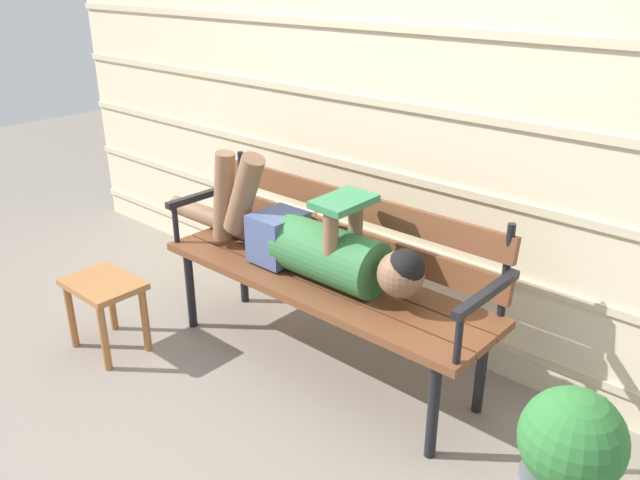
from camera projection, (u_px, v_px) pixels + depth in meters
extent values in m
plane|color=gray|center=(299.00, 377.00, 2.93)|extent=(12.00, 12.00, 0.00)
cube|color=beige|center=(394.00, 103.00, 2.93)|extent=(5.07, 0.06, 2.30)
cube|color=beige|center=(382.00, 297.00, 3.29)|extent=(5.07, 0.02, 0.04)
cube|color=beige|center=(384.00, 238.00, 3.16)|extent=(5.07, 0.02, 0.04)
cube|color=beige|center=(387.00, 174.00, 3.03)|extent=(5.07, 0.02, 0.04)
cube|color=beige|center=(390.00, 104.00, 2.90)|extent=(5.07, 0.02, 0.04)
cube|color=beige|center=(393.00, 28.00, 2.77)|extent=(5.07, 0.02, 0.04)
cube|color=brown|center=(296.00, 293.00, 2.75)|extent=(1.65, 0.14, 0.04)
cube|color=brown|center=(320.00, 281.00, 2.86)|extent=(1.65, 0.14, 0.04)
cube|color=brown|center=(342.00, 270.00, 2.96)|extent=(1.65, 0.14, 0.04)
cube|color=brown|center=(353.00, 240.00, 2.97)|extent=(1.58, 0.05, 0.11)
cube|color=brown|center=(354.00, 204.00, 2.90)|extent=(1.58, 0.05, 0.11)
cylinder|color=black|center=(242.00, 187.00, 3.39)|extent=(0.03, 0.03, 0.39)
cylinder|color=black|center=(506.00, 271.00, 2.47)|extent=(0.03, 0.03, 0.39)
cylinder|color=black|center=(190.00, 290.00, 3.27)|extent=(0.04, 0.04, 0.42)
cylinder|color=black|center=(433.00, 411.00, 2.38)|extent=(0.04, 0.04, 0.42)
cylinder|color=black|center=(243.00, 267.00, 3.51)|extent=(0.04, 0.04, 0.42)
cylinder|color=black|center=(481.00, 369.00, 2.63)|extent=(0.04, 0.04, 0.42)
cube|color=black|center=(203.00, 195.00, 3.26)|extent=(0.04, 0.44, 0.03)
cylinder|color=black|center=(176.00, 223.00, 3.18)|extent=(0.03, 0.03, 0.20)
cube|color=black|center=(487.00, 294.00, 2.28)|extent=(0.04, 0.44, 0.03)
cylinder|color=black|center=(459.00, 338.00, 2.20)|extent=(0.03, 0.03, 0.20)
cylinder|color=#33703D|center=(329.00, 255.00, 2.77)|extent=(0.50, 0.25, 0.25)
cube|color=#475684|center=(278.00, 236.00, 2.96)|extent=(0.20, 0.24, 0.22)
sphere|color=brown|center=(401.00, 274.00, 2.53)|extent=(0.19, 0.19, 0.19)
sphere|color=black|center=(405.00, 268.00, 2.50)|extent=(0.16, 0.16, 0.16)
cylinder|color=brown|center=(244.00, 194.00, 2.94)|extent=(0.26, 0.11, 0.41)
cylinder|color=brown|center=(224.00, 196.00, 3.05)|extent=(0.15, 0.09, 0.44)
cylinder|color=brown|center=(222.00, 222.00, 3.32)|extent=(0.79, 0.10, 0.10)
cylinder|color=brown|center=(331.00, 239.00, 2.62)|extent=(0.06, 0.06, 0.25)
cylinder|color=brown|center=(355.00, 228.00, 2.73)|extent=(0.06, 0.06, 0.25)
cube|color=#337A4C|center=(344.00, 202.00, 2.62)|extent=(0.20, 0.26, 0.04)
cube|color=#9E6638|center=(103.00, 284.00, 3.02)|extent=(0.37, 0.27, 0.03)
cylinder|color=#9E6638|center=(71.00, 316.00, 3.10)|extent=(0.04, 0.04, 0.34)
cylinder|color=#9E6638|center=(104.00, 338.00, 2.92)|extent=(0.04, 0.04, 0.34)
cylinder|color=#9E6638|center=(111.00, 300.00, 3.25)|extent=(0.04, 0.04, 0.34)
cylinder|color=#9E6638|center=(145.00, 320.00, 3.07)|extent=(0.04, 0.04, 0.34)
sphere|color=#2D7033|center=(572.00, 440.00, 1.91)|extent=(0.32, 0.32, 0.32)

